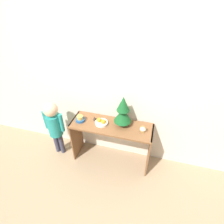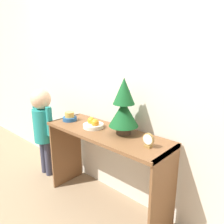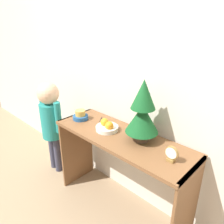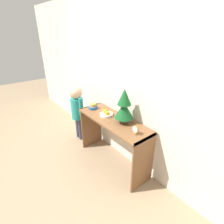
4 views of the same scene
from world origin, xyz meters
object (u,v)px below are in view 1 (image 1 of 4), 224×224
object	(u,v)px
desk_clock	(143,129)
mini_tree	(123,111)
fruit_bowl	(101,122)
figurine	(95,118)
singing_bowl	(80,119)
child_figure	(54,123)

from	to	relation	value
desk_clock	mini_tree	bearing A→B (deg)	164.03
fruit_bowl	desk_clock	size ratio (longest dim) A/B	1.70
fruit_bowl	desk_clock	world-z (taller)	desk_clock
fruit_bowl	figurine	bearing A→B (deg)	154.26
desk_clock	figurine	world-z (taller)	desk_clock
fruit_bowl	singing_bowl	distance (m)	0.35
figurine	child_figure	xyz separation A→B (m)	(-0.67, -0.14, -0.13)
singing_bowl	desk_clock	world-z (taller)	desk_clock
mini_tree	desk_clock	distance (m)	0.38
desk_clock	singing_bowl	bearing A→B (deg)	179.84
desk_clock	child_figure	world-z (taller)	child_figure
singing_bowl	mini_tree	bearing A→B (deg)	7.62
fruit_bowl	desk_clock	bearing A→B (deg)	-1.78
figurine	singing_bowl	bearing A→B (deg)	-158.84
desk_clock	figurine	distance (m)	0.77
mini_tree	fruit_bowl	xyz separation A→B (m)	(-0.31, -0.07, -0.22)
desk_clock	child_figure	size ratio (longest dim) A/B	0.11
mini_tree	child_figure	size ratio (longest dim) A/B	0.46
mini_tree	child_figure	distance (m)	1.18
singing_bowl	desk_clock	size ratio (longest dim) A/B	1.28
desk_clock	child_figure	bearing A→B (deg)	-177.75
desk_clock	fruit_bowl	bearing A→B (deg)	178.22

